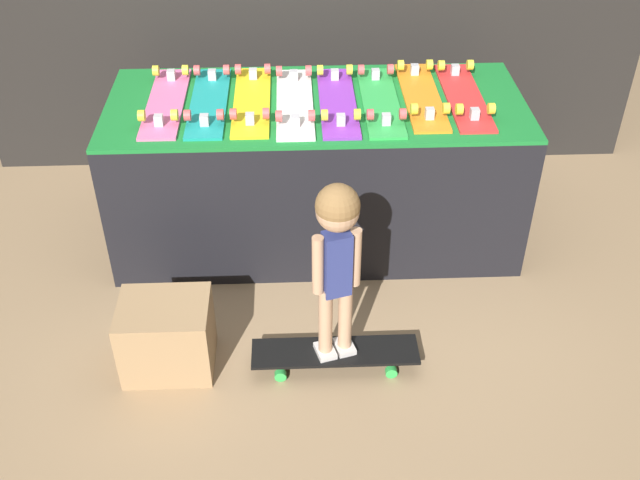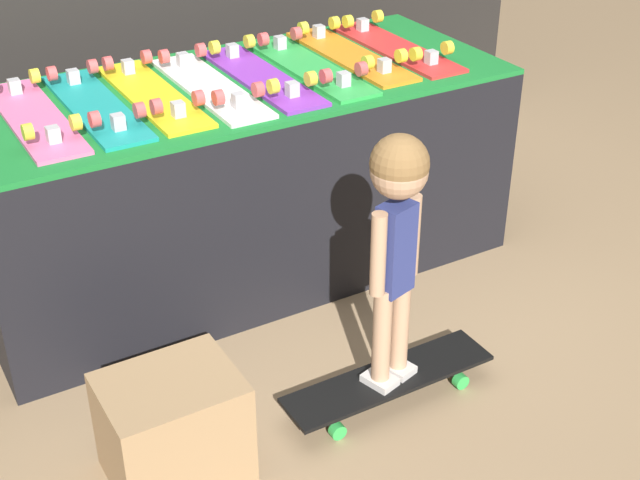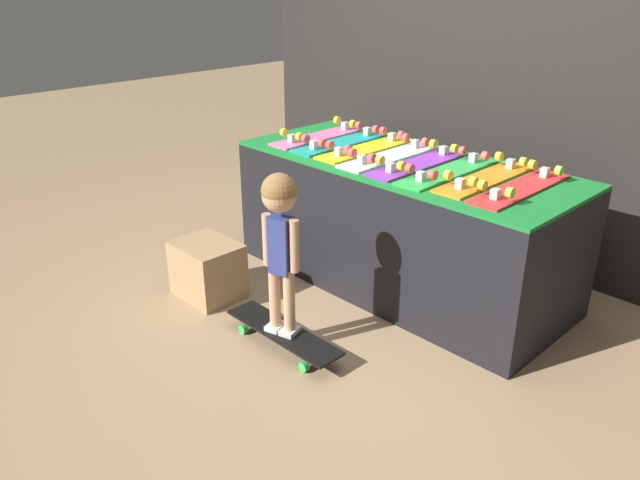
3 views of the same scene
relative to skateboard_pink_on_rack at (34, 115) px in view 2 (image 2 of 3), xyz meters
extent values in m
plane|color=#9E7F5B|center=(0.73, -0.50, -0.81)|extent=(16.00, 16.00, 0.00)
cube|color=black|center=(0.73, -0.01, -0.42)|extent=(2.06, 0.86, 0.77)
cube|color=#19752D|center=(0.73, -0.01, -0.03)|extent=(2.06, 0.86, 0.02)
cube|color=pink|center=(0.00, 0.00, -0.01)|extent=(0.18, 0.74, 0.01)
cube|color=#B7B7BC|center=(0.00, 0.25, 0.02)|extent=(0.04, 0.04, 0.05)
cylinder|color=yellow|center=(0.07, 0.25, 0.05)|extent=(0.03, 0.05, 0.05)
cube|color=#B7B7BC|center=(0.00, -0.25, 0.02)|extent=(0.04, 0.04, 0.05)
cylinder|color=yellow|center=(0.07, -0.25, 0.05)|extent=(0.03, 0.05, 0.05)
cylinder|color=yellow|center=(-0.07, -0.25, 0.05)|extent=(0.03, 0.05, 0.05)
cube|color=teal|center=(0.21, -0.01, -0.01)|extent=(0.18, 0.74, 0.01)
cube|color=#B7B7BC|center=(0.21, 0.24, 0.02)|extent=(0.04, 0.04, 0.05)
cylinder|color=#D84C4C|center=(0.28, 0.24, 0.05)|extent=(0.03, 0.05, 0.05)
cylinder|color=#D84C4C|center=(0.13, 0.24, 0.05)|extent=(0.03, 0.05, 0.05)
cube|color=#B7B7BC|center=(0.21, -0.25, 0.02)|extent=(0.04, 0.04, 0.05)
cylinder|color=#D84C4C|center=(0.28, -0.25, 0.05)|extent=(0.03, 0.05, 0.05)
cylinder|color=#D84C4C|center=(0.13, -0.25, 0.05)|extent=(0.03, 0.05, 0.05)
cube|color=yellow|center=(0.42, 0.00, -0.01)|extent=(0.18, 0.74, 0.01)
cube|color=#B7B7BC|center=(0.42, 0.24, 0.02)|extent=(0.04, 0.04, 0.05)
cylinder|color=#D84C4C|center=(0.49, 0.24, 0.05)|extent=(0.03, 0.05, 0.05)
cylinder|color=#D84C4C|center=(0.34, 0.24, 0.05)|extent=(0.03, 0.05, 0.05)
cube|color=#B7B7BC|center=(0.42, -0.25, 0.02)|extent=(0.04, 0.04, 0.05)
cylinder|color=#D84C4C|center=(0.49, -0.25, 0.05)|extent=(0.03, 0.05, 0.05)
cylinder|color=#D84C4C|center=(0.34, -0.25, 0.05)|extent=(0.03, 0.05, 0.05)
cube|color=white|center=(0.63, -0.03, -0.01)|extent=(0.18, 0.74, 0.01)
cube|color=#B7B7BC|center=(0.63, 0.21, 0.02)|extent=(0.04, 0.04, 0.05)
cylinder|color=#D84C4C|center=(0.70, 0.21, 0.05)|extent=(0.03, 0.05, 0.05)
cylinder|color=#D84C4C|center=(0.55, 0.21, 0.05)|extent=(0.03, 0.05, 0.05)
cube|color=#B7B7BC|center=(0.63, -0.28, 0.02)|extent=(0.04, 0.04, 0.05)
cylinder|color=#D84C4C|center=(0.70, -0.28, 0.05)|extent=(0.03, 0.05, 0.05)
cylinder|color=#D84C4C|center=(0.55, -0.28, 0.05)|extent=(0.03, 0.05, 0.05)
cube|color=purple|center=(0.84, -0.03, -0.01)|extent=(0.18, 0.74, 0.01)
cube|color=#B7B7BC|center=(0.84, 0.22, 0.02)|extent=(0.04, 0.04, 0.05)
cylinder|color=yellow|center=(0.91, 0.22, 0.05)|extent=(0.03, 0.05, 0.05)
cylinder|color=yellow|center=(0.76, 0.22, 0.05)|extent=(0.03, 0.05, 0.05)
cube|color=#B7B7BC|center=(0.84, -0.27, 0.02)|extent=(0.04, 0.04, 0.05)
cylinder|color=yellow|center=(0.91, -0.27, 0.05)|extent=(0.03, 0.05, 0.05)
cylinder|color=yellow|center=(0.76, -0.27, 0.05)|extent=(0.03, 0.05, 0.05)
cube|color=green|center=(1.05, -0.03, -0.01)|extent=(0.18, 0.74, 0.01)
cube|color=#B7B7BC|center=(1.05, 0.21, 0.02)|extent=(0.04, 0.04, 0.05)
cylinder|color=#D84C4C|center=(1.12, 0.21, 0.05)|extent=(0.03, 0.05, 0.05)
cylinder|color=#D84C4C|center=(0.97, 0.21, 0.05)|extent=(0.03, 0.05, 0.05)
cube|color=#B7B7BC|center=(1.05, -0.28, 0.02)|extent=(0.04, 0.04, 0.05)
cylinder|color=#D84C4C|center=(1.12, -0.28, 0.05)|extent=(0.03, 0.05, 0.05)
cylinder|color=#D84C4C|center=(0.97, -0.28, 0.05)|extent=(0.03, 0.05, 0.05)
cube|color=orange|center=(1.26, 0.01, -0.01)|extent=(0.18, 0.74, 0.01)
cube|color=#B7B7BC|center=(1.26, 0.26, 0.02)|extent=(0.04, 0.04, 0.05)
cylinder|color=yellow|center=(1.33, 0.26, 0.05)|extent=(0.03, 0.05, 0.05)
cylinder|color=yellow|center=(1.18, 0.26, 0.05)|extent=(0.03, 0.05, 0.05)
cube|color=#B7B7BC|center=(1.26, -0.23, 0.02)|extent=(0.04, 0.04, 0.05)
cylinder|color=yellow|center=(1.33, -0.23, 0.05)|extent=(0.03, 0.05, 0.05)
cylinder|color=yellow|center=(1.18, -0.23, 0.05)|extent=(0.03, 0.05, 0.05)
cube|color=red|center=(1.47, 0.00, -0.01)|extent=(0.18, 0.74, 0.01)
cube|color=#B7B7BC|center=(1.47, 0.25, 0.02)|extent=(0.04, 0.04, 0.05)
cylinder|color=yellow|center=(1.54, 0.25, 0.05)|extent=(0.03, 0.05, 0.05)
cylinder|color=yellow|center=(1.39, 0.25, 0.05)|extent=(0.03, 0.05, 0.05)
cube|color=#B7B7BC|center=(1.47, -0.24, 0.02)|extent=(0.04, 0.04, 0.05)
cylinder|color=yellow|center=(1.54, -0.24, 0.05)|extent=(0.03, 0.05, 0.05)
cylinder|color=yellow|center=(1.39, -0.24, 0.05)|extent=(0.03, 0.05, 0.05)
cube|color=black|center=(0.78, -1.02, -0.72)|extent=(0.74, 0.18, 0.01)
cube|color=#B7B7BC|center=(1.02, -1.02, -0.76)|extent=(0.04, 0.04, 0.05)
cylinder|color=green|center=(1.02, -0.95, -0.78)|extent=(0.05, 0.03, 0.05)
cylinder|color=green|center=(1.02, -1.10, -0.78)|extent=(0.05, 0.03, 0.05)
cube|color=#B7B7BC|center=(0.53, -1.02, -0.76)|extent=(0.04, 0.04, 0.05)
cylinder|color=green|center=(0.53, -0.95, -0.78)|extent=(0.05, 0.03, 0.05)
cylinder|color=green|center=(0.53, -1.10, -0.78)|extent=(0.05, 0.03, 0.05)
cube|color=silver|center=(0.82, -1.01, -0.70)|extent=(0.10, 0.12, 0.03)
cylinder|color=tan|center=(0.82, -1.01, -0.52)|extent=(0.06, 0.06, 0.34)
cube|color=silver|center=(0.74, -1.03, -0.70)|extent=(0.10, 0.12, 0.03)
cylinder|color=tan|center=(0.74, -1.03, -0.52)|extent=(0.06, 0.06, 0.34)
cube|color=navy|center=(0.78, -1.02, -0.23)|extent=(0.13, 0.11, 0.30)
cylinder|color=tan|center=(0.85, -1.00, -0.21)|extent=(0.05, 0.05, 0.27)
cylinder|color=tan|center=(0.70, -1.04, -0.21)|extent=(0.05, 0.05, 0.27)
sphere|color=tan|center=(0.78, -1.02, 0.03)|extent=(0.17, 0.17, 0.17)
sphere|color=olive|center=(0.78, -1.02, 0.06)|extent=(0.17, 0.17, 0.17)
cube|color=#A37F56|center=(0.05, -0.98, -0.64)|extent=(0.39, 0.31, 0.34)
camera|label=1|loc=(0.61, -3.35, 1.65)|focal=42.00mm
camera|label=2|loc=(-0.57, -2.89, 1.14)|focal=50.00mm
camera|label=3|loc=(2.91, -2.83, 1.03)|focal=35.00mm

